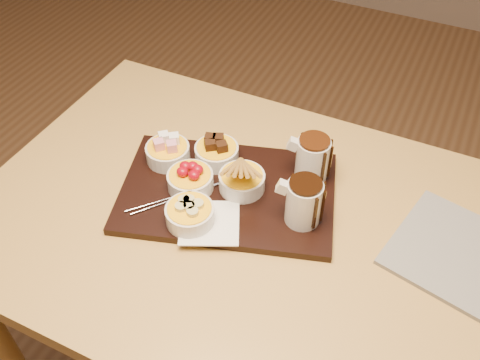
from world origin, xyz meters
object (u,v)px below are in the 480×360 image
at_px(serving_board, 228,192).
at_px(pitcher_milk_chocolate, 312,159).
at_px(pitcher_dark_chocolate, 304,203).
at_px(bowl_strawberries, 190,181).
at_px(newspaper, 472,261).
at_px(dining_table, 255,250).

distance_m(serving_board, pitcher_milk_chocolate, 0.20).
relative_size(serving_board, pitcher_dark_chocolate, 4.64).
height_order(bowl_strawberries, pitcher_dark_chocolate, pitcher_dark_chocolate).
bearing_deg(serving_board, newspaper, -12.00).
relative_size(bowl_strawberries, pitcher_dark_chocolate, 1.01).
relative_size(bowl_strawberries, pitcher_milk_chocolate, 1.01).
xyz_separation_m(dining_table, pitcher_dark_chocolate, (0.09, 0.03, 0.17)).
relative_size(serving_board, bowl_strawberries, 4.60).
height_order(dining_table, serving_board, serving_board).
height_order(dining_table, bowl_strawberries, bowl_strawberries).
distance_m(bowl_strawberries, newspaper, 0.59).
xyz_separation_m(serving_board, bowl_strawberries, (-0.08, -0.03, 0.03)).
bearing_deg(pitcher_milk_chocolate, pitcher_dark_chocolate, -94.40).
bearing_deg(newspaper, serving_board, -162.69).
xyz_separation_m(dining_table, newspaper, (0.42, 0.08, 0.10)).
height_order(bowl_strawberries, newspaper, bowl_strawberries).
distance_m(dining_table, pitcher_milk_chocolate, 0.24).
bearing_deg(dining_table, pitcher_dark_chocolate, 19.29).
height_order(pitcher_dark_chocolate, pitcher_milk_chocolate, same).
bearing_deg(pitcher_dark_chocolate, dining_table, -177.52).
bearing_deg(serving_board, pitcher_dark_chocolate, -19.98).
distance_m(dining_table, serving_board, 0.14).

